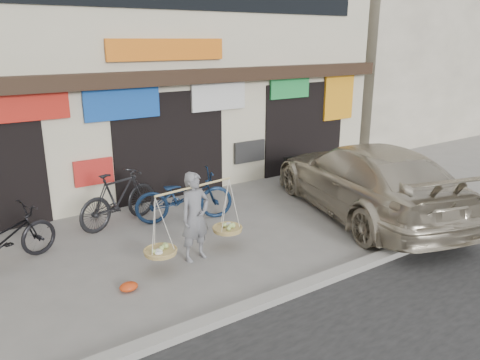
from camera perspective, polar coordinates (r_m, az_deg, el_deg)
ground at (r=9.51m, az=1.23°, el=-7.65°), size 70.00×70.00×0.00m
kerb at (r=8.10m, az=9.62°, el=-12.01°), size 70.00×0.25×0.12m
shophouse_block at (r=14.38m, az=-14.12°, el=14.37°), size 14.00×6.32×7.00m
neighbor_east at (r=23.26m, az=19.29°, el=14.08°), size 12.00×7.00×6.40m
street_vendor at (r=8.59m, az=-5.48°, el=-4.87°), size 2.07×0.76×1.68m
bike_0 at (r=9.34m, az=-27.08°, el=-6.49°), size 2.15×1.32×1.07m
bike_1 at (r=10.54m, az=-14.55°, el=-2.15°), size 2.11×1.17×1.22m
bike_2 at (r=10.51m, az=-6.83°, el=-1.96°), size 2.32×1.40×1.15m
suv at (r=11.18m, az=14.97°, el=0.10°), size 3.81×6.16×1.67m
red_bag at (r=8.01m, az=-13.42°, el=-12.54°), size 0.31×0.25×0.14m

